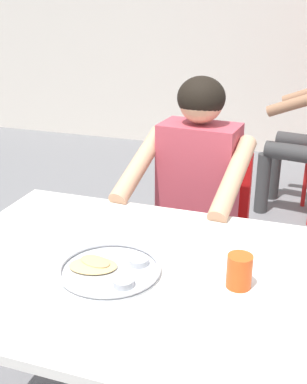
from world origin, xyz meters
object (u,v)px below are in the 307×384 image
Objects in this scene: thali_tray at (110,269)px; table_foreground at (131,286)px; chair_foreground at (204,220)px; drinking_cup at (239,270)px; diner_foreground at (191,191)px.

table_foreground is at bearing 40.44° from thali_tray.
drinking_cup is at bearing -71.83° from chair_foreground.
drinking_cup is (0.33, 0.01, 0.12)m from table_foreground.
thali_tray is 0.26× the size of diner_foreground.
diner_foreground reaches higher than thali_tray.
chair_foreground reaches higher than thali_tray.
drinking_cup is at bearing 7.48° from thali_tray.
chair_foreground is at bearing 88.67° from table_foreground.
drinking_cup is at bearing 1.11° from table_foreground.
diner_foreground is (-0.02, -0.22, 0.24)m from chair_foreground.
thali_tray is 0.38m from drinking_cup.
drinking_cup is at bearing -65.72° from diner_foreground.
drinking_cup is (0.38, 0.05, 0.04)m from thali_tray.
diner_foreground is at bearing 114.28° from drinking_cup.
thali_tray is 0.76m from diner_foreground.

